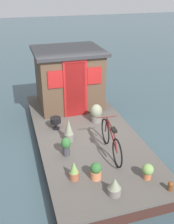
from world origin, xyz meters
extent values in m
plane|color=#384C54|center=(0.00, 0.00, 0.00)|extent=(60.00, 60.00, 0.00)
cube|color=#4C4742|center=(0.00, 0.00, 0.38)|extent=(5.97, 2.68, 0.06)
cube|color=#381E19|center=(0.00, 0.00, 0.17)|extent=(5.85, 2.63, 0.35)
cube|color=#4C3828|center=(1.89, 0.00, 1.30)|extent=(1.73, 1.97, 1.78)
cube|color=#28282B|center=(1.89, 0.00, 2.24)|extent=(1.93, 2.17, 0.10)
cube|color=maroon|center=(1.00, 0.00, 1.26)|extent=(0.04, 0.60, 1.70)
cube|color=maroon|center=(1.00, 0.00, 1.31)|extent=(0.03, 0.72, 1.80)
cube|color=maroon|center=(1.00, -0.59, 1.66)|extent=(0.03, 0.44, 0.52)
cube|color=maroon|center=(1.00, 0.59, 1.66)|extent=(0.03, 0.44, 0.52)
torus|color=black|center=(-0.69, -0.35, 0.74)|extent=(0.67, 0.09, 0.67)
torus|color=black|center=(-1.67, -0.27, 0.74)|extent=(0.67, 0.09, 0.67)
cylinder|color=#4C1414|center=(-1.22, -0.30, 0.96)|extent=(0.91, 0.11, 0.46)
cylinder|color=#4C1414|center=(-1.06, -0.32, 1.15)|extent=(0.59, 0.08, 0.06)
cylinder|color=#4C1414|center=(-1.51, -0.28, 0.94)|extent=(0.34, 0.06, 0.42)
cylinder|color=#4C1414|center=(-0.73, -0.34, 0.96)|extent=(0.12, 0.04, 0.43)
cube|color=black|center=(-1.35, -0.29, 1.17)|extent=(0.21, 0.12, 0.06)
cylinder|color=#4C1414|center=(-0.77, -0.34, 1.20)|extent=(0.06, 0.50, 0.02)
cylinder|color=slate|center=(-0.34, 0.54, 0.51)|extent=(0.25, 0.25, 0.21)
cone|color=gray|center=(-0.34, 0.54, 0.83)|extent=(0.22, 0.22, 0.42)
cylinder|color=#C6754C|center=(-1.95, 0.33, 0.50)|extent=(0.23, 0.23, 0.19)
sphere|color=#2D602D|center=(-1.95, 0.33, 0.68)|extent=(0.24, 0.24, 0.24)
cylinder|color=slate|center=(0.46, -0.49, 0.50)|extent=(0.32, 0.32, 0.19)
ellipsoid|color=gray|center=(0.46, -0.49, 0.75)|extent=(0.35, 0.35, 0.43)
cylinder|color=#B2603D|center=(-2.27, -0.72, 0.48)|extent=(0.17, 0.17, 0.15)
sphere|color=#70934C|center=(-2.27, -0.72, 0.65)|extent=(0.25, 0.25, 0.25)
cylinder|color=slate|center=(-2.50, 0.13, 0.49)|extent=(0.27, 0.27, 0.16)
cone|color=gray|center=(-2.50, 0.13, 0.68)|extent=(0.24, 0.24, 0.23)
cylinder|color=#935138|center=(-1.84, 0.78, 0.50)|extent=(0.21, 0.21, 0.18)
cone|color=#70934C|center=(-1.84, 0.78, 0.72)|extent=(0.19, 0.19, 0.26)
cylinder|color=#38383D|center=(-0.94, 0.75, 0.53)|extent=(0.17, 0.17, 0.24)
ellipsoid|color=#2D602D|center=(-0.94, 0.75, 0.75)|extent=(0.24, 0.24, 0.28)
cylinder|color=black|center=(0.38, 0.75, 0.68)|extent=(0.30, 0.30, 0.15)
cylinder|color=black|center=(0.38, 0.75, 0.51)|extent=(0.04, 0.04, 0.19)
cylinder|color=black|center=(0.38, 0.75, 0.42)|extent=(0.21, 0.21, 0.02)
cylinder|color=brown|center=(-2.72, -0.99, 0.48)|extent=(0.11, 0.11, 0.15)
sphere|color=brown|center=(-2.72, -0.99, 0.56)|extent=(0.11, 0.11, 0.11)
camera|label=1|loc=(-6.12, 1.78, 4.21)|focal=42.20mm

